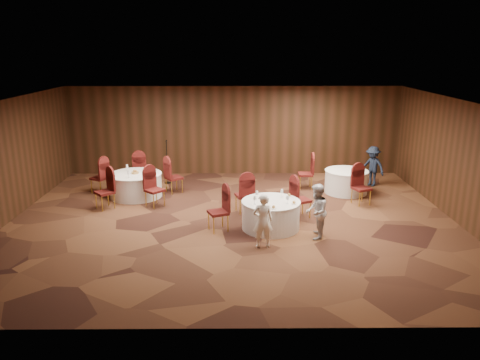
{
  "coord_description": "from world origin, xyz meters",
  "views": [
    {
      "loc": [
        0.1,
        -11.82,
        4.51
      ],
      "look_at": [
        0.2,
        0.2,
        1.1
      ],
      "focal_mm": 35.0,
      "sensor_mm": 36.0,
      "label": 1
    }
  ],
  "objects_px": {
    "table_right": "(346,181)",
    "woman_b": "(316,212)",
    "table_left": "(136,185)",
    "woman_a": "(263,221)",
    "table_main": "(271,215)",
    "man_c": "(373,166)",
    "mic_stand": "(167,171)"
  },
  "relations": [
    {
      "from": "table_right",
      "to": "woman_a",
      "type": "bearing_deg",
      "value": -124.48
    },
    {
      "from": "table_main",
      "to": "table_right",
      "type": "xyz_separation_m",
      "value": [
        2.64,
        3.07,
        0.0
      ]
    },
    {
      "from": "woman_a",
      "to": "table_right",
      "type": "bearing_deg",
      "value": -132.47
    },
    {
      "from": "woman_a",
      "to": "man_c",
      "type": "xyz_separation_m",
      "value": [
        3.97,
        5.04,
        0.02
      ]
    },
    {
      "from": "table_main",
      "to": "woman_b",
      "type": "distance_m",
      "value": 1.27
    },
    {
      "from": "woman_a",
      "to": "man_c",
      "type": "relative_size",
      "value": 0.97
    },
    {
      "from": "mic_stand",
      "to": "table_left",
      "type": "bearing_deg",
      "value": -117.63
    },
    {
      "from": "mic_stand",
      "to": "woman_b",
      "type": "relative_size",
      "value": 1.1
    },
    {
      "from": "table_main",
      "to": "woman_a",
      "type": "relative_size",
      "value": 1.15
    },
    {
      "from": "table_main",
      "to": "mic_stand",
      "type": "bearing_deg",
      "value": 127.59
    },
    {
      "from": "table_right",
      "to": "man_c",
      "type": "relative_size",
      "value": 1.02
    },
    {
      "from": "table_main",
      "to": "table_right",
      "type": "distance_m",
      "value": 4.05
    },
    {
      "from": "table_main",
      "to": "mic_stand",
      "type": "distance_m",
      "value": 5.33
    },
    {
      "from": "mic_stand",
      "to": "woman_a",
      "type": "relative_size",
      "value": 1.15
    },
    {
      "from": "table_main",
      "to": "woman_a",
      "type": "bearing_deg",
      "value": -103.22
    },
    {
      "from": "woman_a",
      "to": "woman_b",
      "type": "relative_size",
      "value": 0.95
    },
    {
      "from": "table_right",
      "to": "mic_stand",
      "type": "height_order",
      "value": "mic_stand"
    },
    {
      "from": "woman_b",
      "to": "mic_stand",
      "type": "bearing_deg",
      "value": -125.05
    },
    {
      "from": "table_left",
      "to": "woman_b",
      "type": "height_order",
      "value": "woman_b"
    },
    {
      "from": "table_left",
      "to": "woman_a",
      "type": "relative_size",
      "value": 1.25
    },
    {
      "from": "table_right",
      "to": "woman_b",
      "type": "bearing_deg",
      "value": -113.14
    },
    {
      "from": "woman_b",
      "to": "man_c",
      "type": "distance_m",
      "value": 5.22
    },
    {
      "from": "mic_stand",
      "to": "man_c",
      "type": "distance_m",
      "value": 6.96
    },
    {
      "from": "woman_b",
      "to": "table_left",
      "type": "bearing_deg",
      "value": -110.1
    },
    {
      "from": "man_c",
      "to": "table_main",
      "type": "bearing_deg",
      "value": -86.31
    },
    {
      "from": "mic_stand",
      "to": "woman_a",
      "type": "height_order",
      "value": "mic_stand"
    },
    {
      "from": "woman_b",
      "to": "table_main",
      "type": "bearing_deg",
      "value": -107.97
    },
    {
      "from": "table_main",
      "to": "man_c",
      "type": "height_order",
      "value": "man_c"
    },
    {
      "from": "table_left",
      "to": "mic_stand",
      "type": "distance_m",
      "value": 1.69
    },
    {
      "from": "woman_a",
      "to": "mic_stand",
      "type": "bearing_deg",
      "value": -69.13
    },
    {
      "from": "woman_b",
      "to": "woman_a",
      "type": "bearing_deg",
      "value": -54.73
    },
    {
      "from": "table_left",
      "to": "man_c",
      "type": "xyz_separation_m",
      "value": [
        7.72,
        1.13,
        0.3
      ]
    }
  ]
}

